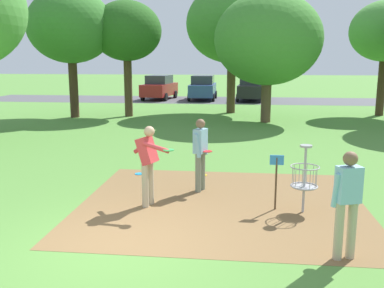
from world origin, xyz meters
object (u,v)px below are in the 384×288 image
Objects in this scene: disc_golf_basket at (301,176)px; parked_car_center_right at (251,88)px; frisbee_mid_grass at (202,175)px; player_throwing at (148,160)px; parked_car_center_left at (203,88)px; tree_mid_right at (268,39)px; tree_far_left at (127,32)px; tree_mid_center at (70,27)px; player_waiting_left at (200,151)px; tree_far_center at (232,24)px; frisbee_by_tee at (139,174)px; parked_car_leftmost at (159,87)px; player_foreground_watching at (347,199)px.

parked_car_center_right reaches higher than disc_golf_basket.
disc_golf_basket is 5.62× the size of frisbee_mid_grass.
parked_car_center_left is at bearing 92.40° from player_throwing.
tree_far_left is (-7.27, 1.42, 0.49)m from tree_mid_right.
parked_car_center_left is (5.89, 10.79, -3.76)m from tree_mid_center.
parked_car_center_left reaches higher than frisbee_mid_grass.
tree_far_left is 1.41× the size of parked_car_center_right.
player_waiting_left is 0.24× the size of tree_far_center.
frisbee_by_tee is 13.41m from tree_mid_center.
tree_far_center is (-1.80, 3.58, 1.00)m from tree_mid_right.
disc_golf_basket is at bearing -72.83° from parked_car_leftmost.
player_waiting_left is 1.66m from frisbee_mid_grass.
tree_mid_center is at bearing -160.36° from tree_far_center.
parked_car_center_left reaches higher than player_waiting_left.
tree_mid_center is at bearing 126.71° from disc_golf_basket.
tree_mid_right is 7.42m from tree_far_left.
parked_car_leftmost is at bearing 76.90° from tree_mid_center.
player_foreground_watching is 15.19m from tree_mid_right.
tree_mid_right reaches higher than tree_far_left.
player_throwing is 0.41× the size of parked_car_center_left.
tree_far_center is 1.71× the size of parked_car_center_left.
tree_mid_right is at bearing -3.69° from tree_mid_center.
parked_car_center_right is (-0.50, 24.03, 0.17)m from disc_golf_basket.
player_foreground_watching is 4.13m from player_waiting_left.
tree_mid_center is 0.92× the size of tree_far_center.
player_throwing is 0.39× the size of parked_car_leftmost.
parked_car_center_right is at bearing -3.62° from parked_car_center_left.
player_foreground_watching and player_waiting_left have the same top height.
tree_mid_right is (3.91, 10.34, 3.97)m from frisbee_by_tee.
tree_far_center is at bearing 96.35° from disc_golf_basket.
frisbee_by_tee is 0.91× the size of frisbee_mid_grass.
player_throwing is 24.69m from parked_car_leftmost.
frisbee_mid_grass is at bearing 119.69° from player_foreground_watching.
frisbee_mid_grass is 21.56m from parked_car_center_right.
player_throwing is 2.86m from frisbee_mid_grass.
parked_car_center_left is at bearing 109.84° from tree_mid_right.
tree_mid_right is 0.86× the size of tree_far_center.
player_waiting_left is 15.73m from tree_far_center.
frisbee_by_tee is 0.05× the size of parked_car_leftmost.
parked_car_center_left is (3.14, 10.02, -3.55)m from tree_far_left.
tree_far_left is 1.44× the size of parked_car_center_left.
tree_far_left is (2.75, 0.77, -0.21)m from tree_mid_center.
tree_mid_right is (-0.42, 14.88, 3.01)m from player_foreground_watching.
parked_car_center_left is at bearing -1.02° from parked_car_leftmost.
frisbee_by_tee is 0.05× the size of parked_car_center_left.
player_foreground_watching is 26.10m from parked_car_center_right.
tree_far_left reaches higher than player_throwing.
frisbee_mid_grass is at bearing 2.31° from frisbee_by_tee.
parked_car_center_left is (-1.92, 21.71, 0.91)m from frisbee_mid_grass.
frisbee_mid_grass is (1.70, 0.07, 0.00)m from frisbee_by_tee.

